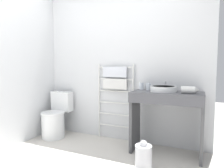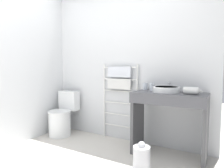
{
  "view_description": "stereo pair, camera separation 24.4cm",
  "coord_description": "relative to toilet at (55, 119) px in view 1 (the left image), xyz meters",
  "views": [
    {
      "loc": [
        1.22,
        -1.46,
        1.15
      ],
      "look_at": [
        0.22,
        0.76,
        0.96
      ],
      "focal_mm": 32.0,
      "sensor_mm": 36.0,
      "label": 1
    },
    {
      "loc": [
        1.43,
        -1.35,
        1.15
      ],
      "look_at": [
        0.22,
        0.76,
        0.96
      ],
      "focal_mm": 32.0,
      "sensor_mm": 36.0,
      "label": 2
    }
  ],
  "objects": [
    {
      "name": "sink_basin",
      "position": [
        1.76,
        0.09,
        0.57
      ],
      "size": [
        0.35,
        0.35,
        0.07
      ],
      "color": "white",
      "rests_on": "vanity_counter"
    },
    {
      "name": "trash_bin",
      "position": [
        1.64,
        -0.47,
        -0.16
      ],
      "size": [
        0.19,
        0.22,
        0.34
      ],
      "color": "silver",
      "rests_on": "ground_plane"
    },
    {
      "name": "toilet",
      "position": [
        0.0,
        0.0,
        0.0
      ],
      "size": [
        0.38,
        0.51,
        0.75
      ],
      "color": "white",
      "rests_on": "ground_plane"
    },
    {
      "name": "vanity_counter",
      "position": [
        1.81,
        0.05,
        0.26
      ],
      "size": [
        0.91,
        0.47,
        0.84
      ],
      "color": "#4C4C51",
      "rests_on": "ground_plane"
    },
    {
      "name": "hair_dryer",
      "position": [
        2.08,
        0.03,
        0.58
      ],
      "size": [
        0.22,
        0.18,
        0.09
      ],
      "color": "white",
      "rests_on": "vanity_counter"
    },
    {
      "name": "cup_near_edge",
      "position": [
        1.53,
        0.18,
        0.59
      ],
      "size": [
        0.07,
        0.07,
        0.1
      ],
      "color": "silver",
      "rests_on": "vanity_counter"
    },
    {
      "name": "wall_back",
      "position": [
        1.0,
        0.38,
        0.93
      ],
      "size": [
        2.79,
        0.12,
        2.48
      ],
      "primitive_type": "cube",
      "color": "silver",
      "rests_on": "ground_plane"
    },
    {
      "name": "wall_side",
      "position": [
        -0.34,
        -0.41,
        0.93
      ],
      "size": [
        0.12,
        2.18,
        2.48
      ],
      "primitive_type": "cube",
      "color": "silver",
      "rests_on": "ground_plane"
    },
    {
      "name": "cup_near_wall",
      "position": [
        1.42,
        0.22,
        0.58
      ],
      "size": [
        0.07,
        0.07,
        0.1
      ],
      "color": "silver",
      "rests_on": "vanity_counter"
    },
    {
      "name": "towel_radiator",
      "position": [
        0.97,
        0.27,
        0.56
      ],
      "size": [
        0.61,
        0.06,
        1.21
      ],
      "color": "white",
      "rests_on": "ground_plane"
    },
    {
      "name": "faucet",
      "position": [
        1.76,
        0.25,
        0.61
      ],
      "size": [
        0.02,
        0.1,
        0.12
      ],
      "color": "silver",
      "rests_on": "vanity_counter"
    }
  ]
}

